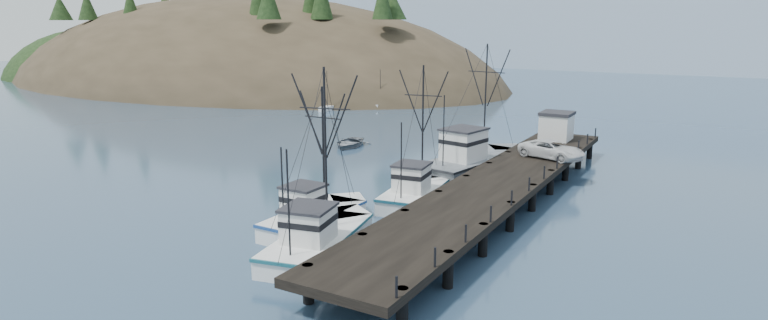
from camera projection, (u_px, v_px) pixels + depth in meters
ground at (203, 237)px, 38.25m from camera, size 400.00×400.00×0.00m
pier at (498, 184)px, 44.57m from camera, size 6.00×44.00×2.00m
headland at (227, 100)px, 142.13m from camera, size 134.80×78.00×51.00m
distant_ridge at (661, 69)px, 176.95m from camera, size 360.00×40.00×26.00m
distant_ridge_far at (513, 61)px, 213.95m from camera, size 180.00×25.00×18.00m
moored_sailboats at (346, 103)px, 99.80m from camera, size 14.64×16.46×6.35m
trawler_near at (320, 238)px, 35.75m from camera, size 5.45×11.18×11.28m
trawler_mid at (317, 217)px, 39.81m from camera, size 3.35×9.55×9.74m
trawler_far at (418, 191)px, 45.85m from camera, size 4.44×10.37×10.68m
work_vessel at (475, 163)px, 53.36m from camera, size 6.36×14.13×11.98m
pier_shed at (556, 126)px, 59.57m from camera, size 3.00×3.20×2.80m
pickup_truck at (552, 149)px, 51.38m from camera, size 6.13×4.03×1.57m
motorboat at (349, 146)px, 66.46m from camera, size 5.04×6.25×1.15m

